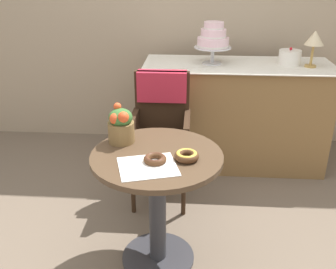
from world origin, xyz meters
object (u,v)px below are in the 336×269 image
(cafe_table, at_px, (157,188))
(table_lamp, at_px, (314,39))
(flower_vase, at_px, (121,124))
(wicker_chair, at_px, (161,117))
(donut_front, at_px, (156,159))
(donut_mid, at_px, (187,155))
(tiered_cake_stand, at_px, (213,39))
(round_layer_cake, at_px, (290,57))

(cafe_table, height_order, table_lamp, table_lamp)
(cafe_table, bearing_deg, flower_vase, 147.00)
(flower_vase, bearing_deg, wicker_chair, 73.87)
(donut_front, bearing_deg, flower_vase, 133.44)
(donut_mid, bearing_deg, cafe_table, 162.89)
(donut_mid, bearing_deg, flower_vase, 153.29)
(donut_mid, height_order, flower_vase, flower_vase)
(donut_mid, xyz_separation_m, table_lamp, (0.95, 1.30, 0.37))
(donut_mid, relative_size, tiered_cake_stand, 0.39)
(flower_vase, distance_m, round_layer_cake, 1.67)
(cafe_table, xyz_separation_m, donut_front, (0.00, -0.09, 0.23))
(cafe_table, distance_m, wicker_chair, 0.75)
(flower_vase, bearing_deg, table_lamp, 39.91)
(wicker_chair, distance_m, flower_vase, 0.65)
(wicker_chair, relative_size, flower_vase, 4.22)
(flower_vase, height_order, tiered_cake_stand, tiered_cake_stand)
(tiered_cake_stand, xyz_separation_m, round_layer_cake, (0.63, 0.02, -0.14))
(round_layer_cake, bearing_deg, cafe_table, -126.01)
(tiered_cake_stand, height_order, table_lamp, tiered_cake_stand)
(wicker_chair, bearing_deg, cafe_table, -89.81)
(wicker_chair, distance_m, round_layer_cake, 1.20)
(wicker_chair, bearing_deg, flower_vase, -109.22)
(cafe_table, distance_m, flower_vase, 0.41)
(cafe_table, xyz_separation_m, tiered_cake_stand, (0.33, 1.30, 0.59))
(wicker_chair, distance_m, table_lamp, 1.35)
(donut_mid, relative_size, round_layer_cake, 0.73)
(donut_front, relative_size, round_layer_cake, 0.67)
(donut_mid, distance_m, table_lamp, 1.65)
(wicker_chair, height_order, round_layer_cake, round_layer_cake)
(round_layer_cake, xyz_separation_m, table_lamp, (0.15, -0.07, 0.16))
(wicker_chair, xyz_separation_m, donut_mid, (0.20, -0.79, 0.10))
(wicker_chair, bearing_deg, tiered_cake_stand, 53.19)
(flower_vase, xyz_separation_m, tiered_cake_stand, (0.55, 1.16, 0.27))
(donut_mid, bearing_deg, tiered_cake_stand, 82.87)
(flower_vase, distance_m, tiered_cake_stand, 1.31)
(donut_front, xyz_separation_m, table_lamp, (1.11, 1.34, 0.38))
(wicker_chair, xyz_separation_m, donut_front, (0.05, -0.83, 0.10))
(donut_front, xyz_separation_m, tiered_cake_stand, (0.33, 1.39, 0.36))
(donut_mid, relative_size, flower_vase, 0.57)
(tiered_cake_stand, distance_m, round_layer_cake, 0.64)
(cafe_table, distance_m, table_lamp, 1.78)
(donut_front, height_order, table_lamp, table_lamp)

